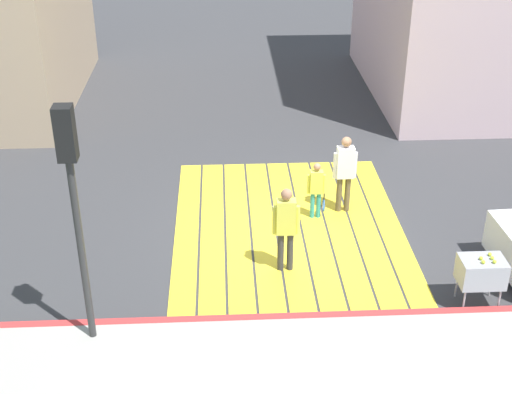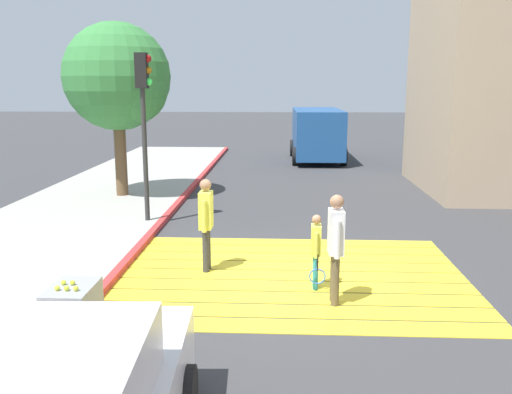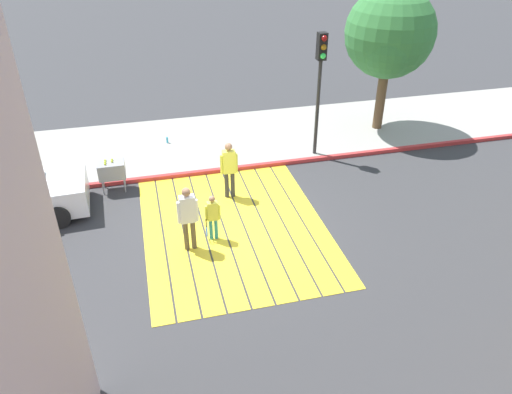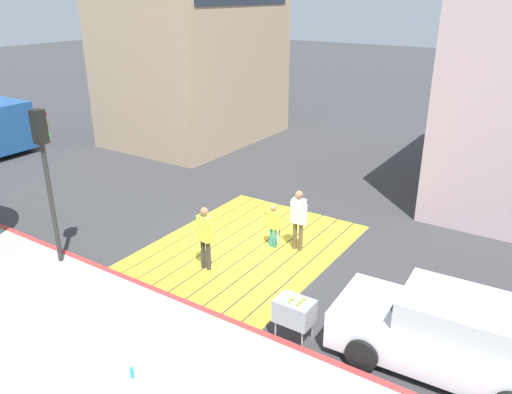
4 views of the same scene
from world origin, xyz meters
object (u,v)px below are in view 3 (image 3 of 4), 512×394
traffic_light_corner (320,71)px  pedestrian_child_with_racket (212,215)px  pedestrian_adult_lead (188,214)px  pedestrian_adult_trailing (229,166)px  street_tree (390,36)px  water_bottle (167,140)px  car_parked_near_curb (4,196)px  tennis_ball_cart (112,170)px

traffic_light_corner → pedestrian_child_with_racket: size_ratio=3.19×
pedestrian_adult_lead → pedestrian_adult_trailing: size_ratio=1.02×
street_tree → pedestrian_adult_trailing: 7.83m
pedestrian_adult_lead → traffic_light_corner: bearing=130.7°
traffic_light_corner → pedestrian_child_with_racket: (3.98, -4.29, -2.29)m
traffic_light_corner → water_bottle: (-2.14, -4.94, -2.81)m
car_parked_near_curb → pedestrian_adult_lead: (2.67, 4.76, 0.32)m
pedestrian_adult_trailing → street_tree: bearing=117.7°
pedestrian_adult_trailing → pedestrian_child_with_racket: size_ratio=1.34×
car_parked_near_curb → tennis_ball_cart: size_ratio=4.30×
pedestrian_adult_lead → tennis_ball_cart: bearing=-152.0°
traffic_light_corner → street_tree: bearing=115.4°
tennis_ball_cart → water_bottle: tennis_ball_cart is taller
car_parked_near_curb → pedestrian_adult_lead: 5.47m
car_parked_near_curb → pedestrian_adult_lead: size_ratio=2.42×
traffic_light_corner → tennis_ball_cart: (0.68, -6.83, -2.34)m
car_parked_near_curb → street_tree: bearing=103.4°
tennis_ball_cart → pedestrian_child_with_racket: size_ratio=0.77×
car_parked_near_curb → street_tree: (-3.06, 12.81, 2.90)m
water_bottle → pedestrian_adult_trailing: pedestrian_adult_trailing is taller
tennis_ball_cart → water_bottle: size_ratio=4.63×
traffic_light_corner → pedestrian_adult_lead: bearing=-49.3°
pedestrian_adult_lead → pedestrian_child_with_racket: size_ratio=1.36×
traffic_light_corner → pedestrian_adult_lead: 6.81m
street_tree → pedestrian_child_with_racket: 9.63m
car_parked_near_curb → street_tree: 13.48m
traffic_light_corner → pedestrian_child_with_racket: bearing=-47.2°
water_bottle → pedestrian_adult_lead: 6.44m
car_parked_near_curb → pedestrian_child_with_racket: 5.92m
traffic_light_corner → pedestrian_child_with_racket: traffic_light_corner is taller
pedestrian_adult_trailing → tennis_ball_cart: bearing=-110.7°
pedestrian_adult_trailing → pedestrian_child_with_racket: 2.21m
car_parked_near_curb → pedestrian_adult_trailing: bearing=86.5°
pedestrian_adult_lead → pedestrian_child_with_racket: 0.76m
tennis_ball_cart → pedestrian_adult_trailing: 3.65m
traffic_light_corner → pedestrian_child_with_racket: 6.28m
street_tree → pedestrian_child_with_racket: bearing=-53.6°
pedestrian_adult_trailing → car_parked_near_curb: bearing=-93.5°
pedestrian_child_with_racket → pedestrian_adult_lead: bearing=-67.4°
street_tree → pedestrian_adult_lead: (5.72, -8.05, -2.58)m
car_parked_near_curb → pedestrian_child_with_racket: car_parked_near_curb is taller
car_parked_near_curb → pedestrian_child_with_racket: (2.40, 5.41, 0.02)m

